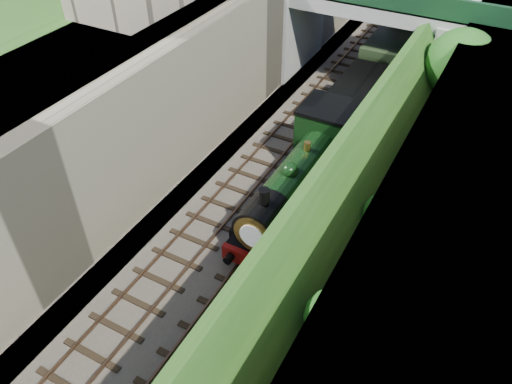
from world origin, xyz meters
TOP-DOWN VIEW (x-y plane):
  - ground at (0.00, 0.00)m, footprint 160.00×160.00m
  - trackbed at (0.00, 20.00)m, footprint 10.00×90.00m
  - retaining_wall at (-5.50, 20.00)m, footprint 1.00×90.00m
  - street_plateau_left at (-9.00, 20.00)m, footprint 6.00×90.00m
  - embankment_slope at (4.83, 18.38)m, footprint 4.31×90.00m
  - track_left at (-2.00, 20.00)m, footprint 2.50×90.00m
  - track_right at (1.20, 20.00)m, footprint 2.50×90.00m
  - road_bridge at (0.94, 24.00)m, footprint 16.00×6.40m
  - tree at (5.91, 19.31)m, footprint 3.60×3.80m
  - locomotive at (1.20, 10.38)m, footprint 3.10×10.22m
  - tender at (1.20, 17.75)m, footprint 2.70×6.00m
  - coach_front at (1.20, 30.35)m, footprint 2.90×18.00m

SIDE VIEW (x-z plane):
  - ground at x=0.00m, z-range 0.00..0.00m
  - trackbed at x=0.00m, z-range 0.00..0.20m
  - track_left at x=-2.00m, z-range 0.15..0.35m
  - track_right at x=1.20m, z-range 0.15..0.35m
  - tender at x=1.20m, z-range 0.09..3.14m
  - locomotive at x=1.20m, z-range -0.02..3.81m
  - coach_front at x=1.20m, z-range 0.20..3.90m
  - embankment_slope at x=4.83m, z-range -0.69..5.67m
  - retaining_wall at x=-5.50m, z-range 0.00..7.00m
  - street_plateau_left at x=-9.00m, z-range 0.00..7.00m
  - road_bridge at x=0.94m, z-range 0.45..7.70m
  - tree at x=5.91m, z-range 1.35..7.95m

